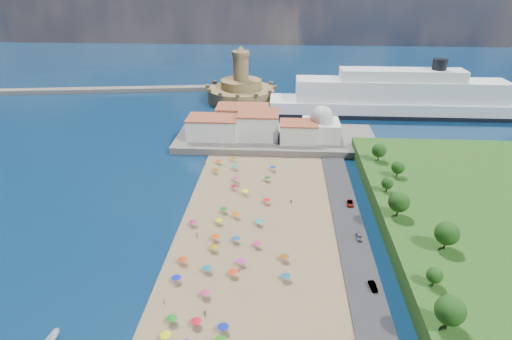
{
  "coord_description": "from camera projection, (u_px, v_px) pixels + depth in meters",
  "views": [
    {
      "loc": [
        12.59,
        -110.13,
        71.67
      ],
      "look_at": [
        4.0,
        25.0,
        8.0
      ],
      "focal_mm": 30.0,
      "sensor_mm": 36.0,
      "label": 1
    }
  ],
  "objects": [
    {
      "name": "parked_cars",
      "position": [
        358.0,
        231.0,
        126.81
      ],
      "size": [
        2.46,
        45.53,
        1.29
      ],
      "color": "gray",
      "rests_on": "promenade"
    },
    {
      "name": "ground",
      "position": [
        238.0,
        228.0,
        130.68
      ],
      "size": [
        700.0,
        700.0,
        0.0
      ],
      "primitive_type": "plane",
      "color": "#071938",
      "rests_on": "ground"
    },
    {
      "name": "terrace",
      "position": [
        276.0,
        139.0,
        195.4
      ],
      "size": [
        90.0,
        36.0,
        3.0
      ],
      "primitive_type": "cube",
      "color": "#59544C",
      "rests_on": "ground"
    },
    {
      "name": "waterfront_buildings",
      "position": [
        247.0,
        124.0,
        194.01
      ],
      "size": [
        57.0,
        29.0,
        11.0
      ],
      "color": "silver",
      "rests_on": "terrace"
    },
    {
      "name": "hillside_trees",
      "position": [
        416.0,
        220.0,
        115.2
      ],
      "size": [
        14.73,
        102.73,
        7.97
      ],
      "color": "#382314",
      "rests_on": "hillside"
    },
    {
      "name": "domed_building",
      "position": [
        321.0,
        126.0,
        189.26
      ],
      "size": [
        16.0,
        16.0,
        15.0
      ],
      "color": "silver",
      "rests_on": "terrace"
    },
    {
      "name": "jetty",
      "position": [
        236.0,
        115.0,
        228.4
      ],
      "size": [
        18.0,
        70.0,
        2.4
      ],
      "primitive_type": "cube",
      "color": "#59544C",
      "rests_on": "ground"
    },
    {
      "name": "beachgoers",
      "position": [
        234.0,
        231.0,
        127.05
      ],
      "size": [
        35.56,
        105.06,
        1.9
      ],
      "color": "tan",
      "rests_on": "beach"
    },
    {
      "name": "cruise_ship",
      "position": [
        399.0,
        99.0,
        228.39
      ],
      "size": [
        138.16,
        20.71,
        30.17
      ],
      "color": "black",
      "rests_on": "ground"
    },
    {
      "name": "fortress",
      "position": [
        241.0,
        90.0,
        253.16
      ],
      "size": [
        40.0,
        40.0,
        32.4
      ],
      "color": "#96804B",
      "rests_on": "ground"
    },
    {
      "name": "beach_parasols",
      "position": [
        227.0,
        245.0,
        118.75
      ],
      "size": [
        31.26,
        117.09,
        2.2
      ],
      "color": "gray",
      "rests_on": "beach"
    },
    {
      "name": "breakwater",
      "position": [
        92.0,
        90.0,
        274.62
      ],
      "size": [
        199.03,
        34.77,
        2.6
      ],
      "primitive_type": "cube",
      "rotation": [
        0.0,
        0.0,
        0.14
      ],
      "color": "#59544C",
      "rests_on": "ground"
    }
  ]
}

